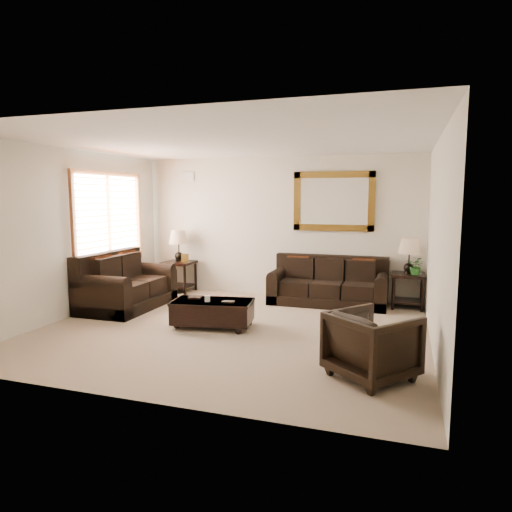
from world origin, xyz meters
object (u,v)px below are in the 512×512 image
(end_table_right, at_px, (409,263))
(loveseat, at_px, (124,287))
(end_table_left, at_px, (179,252))
(sofa, at_px, (329,287))
(coffee_table, at_px, (213,310))
(armchair, at_px, (372,342))

(end_table_right, bearing_deg, loveseat, -162.29)
(end_table_left, bearing_deg, loveseat, -100.96)
(sofa, distance_m, end_table_right, 1.46)
(loveseat, bearing_deg, coffee_table, -108.06)
(sofa, distance_m, end_table_left, 3.11)
(sofa, distance_m, armchair, 3.47)
(sofa, height_order, end_table_left, end_table_left)
(loveseat, xyz_separation_m, end_table_right, (4.73, 1.51, 0.44))
(sofa, height_order, end_table_right, end_table_right)
(loveseat, xyz_separation_m, coffee_table, (1.96, -0.64, -0.11))
(loveseat, distance_m, coffee_table, 2.07)
(armchair, bearing_deg, sofa, -33.95)
(loveseat, bearing_deg, end_table_left, -10.96)
(loveseat, relative_size, end_table_left, 1.37)
(end_table_left, bearing_deg, coffee_table, -52.03)
(armchair, bearing_deg, end_table_left, -0.64)
(end_table_left, distance_m, armchair, 5.33)
(sofa, height_order, coffee_table, sofa)
(loveseat, height_order, end_table_left, end_table_left)
(end_table_left, xyz_separation_m, coffee_table, (1.67, -2.14, -0.58))
(loveseat, xyz_separation_m, end_table_left, (0.29, 1.50, 0.47))
(loveseat, distance_m, armchair, 4.76)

